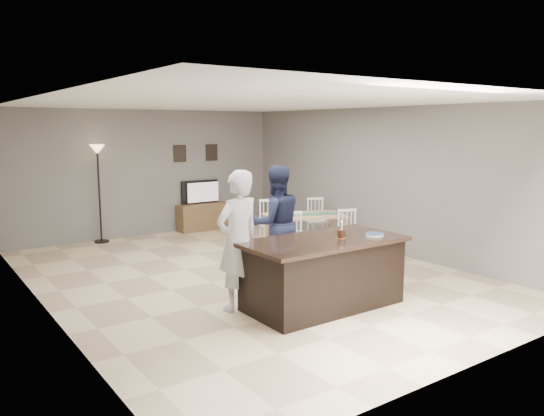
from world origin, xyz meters
TOP-DOWN VIEW (x-y plane):
  - floor at (0.00, 0.00)m, footprint 8.00×8.00m
  - room_shell at (0.00, 0.00)m, footprint 8.00×8.00m
  - kitchen_island at (0.00, -1.80)m, footprint 2.15×1.10m
  - tv_console at (1.20, 3.77)m, footprint 1.20×0.40m
  - television at (1.20, 3.84)m, footprint 0.91×0.12m
  - tv_screen_glow at (1.20, 3.76)m, footprint 0.78×0.00m
  - picture_frames at (1.15, 3.98)m, footprint 1.10×0.02m
  - doorway at (-2.99, -2.30)m, footprint 0.00×2.10m
  - woman at (-0.95, -1.25)m, footprint 0.72×0.53m
  - man at (0.21, -0.45)m, footprint 1.00×0.87m
  - birthday_cake at (0.24, -1.88)m, footprint 0.15×0.15m
  - plate_stack at (0.68, -2.04)m, footprint 0.24×0.24m
  - dining_table at (1.80, 0.83)m, footprint 1.88×2.04m
  - floor_lamp at (-1.14, 3.79)m, footprint 0.30×0.30m

SIDE VIEW (x-z plane):
  - floor at x=0.00m, z-range 0.00..0.00m
  - tv_console at x=1.20m, z-range 0.00..0.60m
  - kitchen_island at x=0.00m, z-range 0.00..0.90m
  - dining_table at x=1.80m, z-range 0.12..1.02m
  - television at x=1.20m, z-range 0.60..1.13m
  - tv_screen_glow at x=1.20m, z-range 0.48..1.26m
  - man at x=0.21m, z-range 0.00..1.76m
  - woman at x=-0.95m, z-range 0.00..1.80m
  - plate_stack at x=0.68m, z-range 0.90..0.94m
  - birthday_cake at x=0.24m, z-range 0.84..1.07m
  - doorway at x=-2.99m, z-range -0.07..2.58m
  - floor_lamp at x=-1.14m, z-range 0.55..2.54m
  - room_shell at x=0.00m, z-range -2.32..5.68m
  - picture_frames at x=1.15m, z-range 1.56..1.94m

